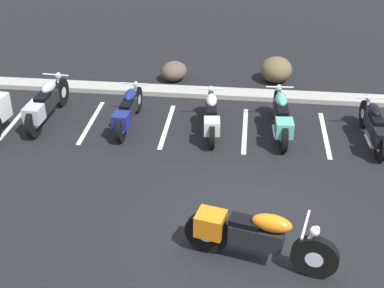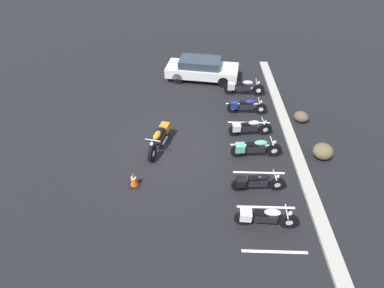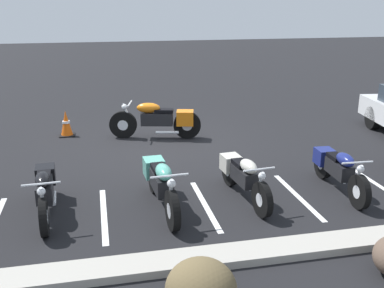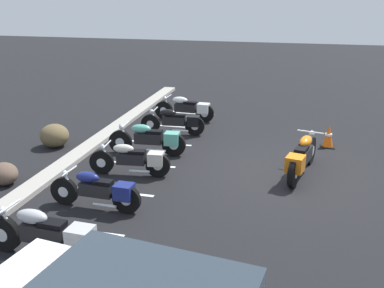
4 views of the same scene
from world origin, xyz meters
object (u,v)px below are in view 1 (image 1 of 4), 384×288
at_px(parked_bike_1, 128,110).
at_px(parked_bike_4, 375,126).
at_px(landscape_rock_1, 276,70).
at_px(parked_bike_3, 281,117).
at_px(parked_bike_0, 46,103).
at_px(parked_bike_2, 211,116).
at_px(landscape_rock_0, 174,71).
at_px(motorcycle_orange_featured, 252,235).

xyz_separation_m(parked_bike_1, parked_bike_4, (5.35, -0.16, 0.00)).
bearing_deg(landscape_rock_1, parked_bike_3, -89.48).
distance_m(parked_bike_0, parked_bike_1, 1.92).
height_order(parked_bike_2, landscape_rock_1, parked_bike_2).
bearing_deg(parked_bike_0, landscape_rock_1, -57.97).
bearing_deg(parked_bike_2, parked_bike_0, 82.99).
bearing_deg(landscape_rock_0, parked_bike_4, -31.64).
relative_size(parked_bike_0, landscape_rock_1, 2.73).
xyz_separation_m(motorcycle_orange_featured, landscape_rock_0, (-2.17, 6.81, -0.24)).
relative_size(motorcycle_orange_featured, parked_bike_4, 1.15).
bearing_deg(motorcycle_orange_featured, parked_bike_3, 95.25).
distance_m(parked_bike_1, landscape_rock_1, 4.49).
bearing_deg(parked_bike_0, parked_bike_2, -88.36).
xyz_separation_m(parked_bike_0, landscape_rock_1, (5.28, 2.92, -0.13)).
bearing_deg(parked_bike_4, landscape_rock_0, 54.94).
height_order(motorcycle_orange_featured, landscape_rock_1, motorcycle_orange_featured).
distance_m(parked_bike_2, landscape_rock_1, 3.36).
height_order(motorcycle_orange_featured, parked_bike_2, motorcycle_orange_featured).
bearing_deg(parked_bike_3, landscape_rock_1, -3.09).
distance_m(parked_bike_1, parked_bike_4, 5.35).
distance_m(landscape_rock_0, landscape_rock_1, 2.73).
relative_size(parked_bike_0, landscape_rock_0, 3.13).
relative_size(parked_bike_0, parked_bike_1, 1.11).
xyz_separation_m(motorcycle_orange_featured, parked_bike_0, (-4.73, 4.12, -0.03)).
height_order(motorcycle_orange_featured, parked_bike_4, motorcycle_orange_featured).
bearing_deg(parked_bike_3, motorcycle_orange_featured, 168.41).
bearing_deg(parked_bike_4, landscape_rock_1, 29.01).
xyz_separation_m(parked_bike_3, landscape_rock_1, (-0.03, 2.95, -0.12)).
height_order(parked_bike_0, parked_bike_1, parked_bike_0).
height_order(parked_bike_3, parked_bike_4, parked_bike_3).
distance_m(parked_bike_1, parked_bike_2, 1.88).
relative_size(parked_bike_3, landscape_rock_1, 2.64).
distance_m(parked_bike_3, landscape_rock_1, 2.95).
xyz_separation_m(motorcycle_orange_featured, landscape_rock_1, (0.55, 7.03, -0.16)).
xyz_separation_m(parked_bike_0, parked_bike_4, (7.26, -0.21, -0.04)).
xyz_separation_m(landscape_rock_0, landscape_rock_1, (2.72, 0.23, 0.08)).
height_order(parked_bike_1, landscape_rock_0, parked_bike_1).
height_order(motorcycle_orange_featured, parked_bike_3, motorcycle_orange_featured).
relative_size(landscape_rock_0, landscape_rock_1, 0.87).
relative_size(motorcycle_orange_featured, parked_bike_2, 1.16).
distance_m(parked_bike_3, landscape_rock_0, 3.87).
xyz_separation_m(motorcycle_orange_featured, parked_bike_4, (2.53, 3.91, -0.07)).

